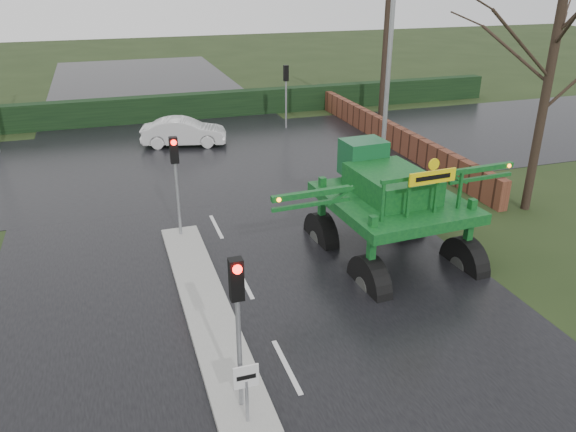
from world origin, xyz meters
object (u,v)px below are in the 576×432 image
object	(u,v)px
traffic_signal_near	(237,303)
white_sedan	(185,145)
street_light_right	(385,31)
crop_sprayer	(370,214)
traffic_signal_mid	(175,165)
keep_left_sign	(246,385)
traffic_signal_far	(286,82)

from	to	relation	value
traffic_signal_near	white_sedan	size ratio (longest dim) A/B	0.83
street_light_right	crop_sprayer	world-z (taller)	street_light_right
crop_sprayer	street_light_right	bearing A→B (deg)	58.69
crop_sprayer	traffic_signal_mid	bearing A→B (deg)	131.87
keep_left_sign	traffic_signal_far	xyz separation A→B (m)	(7.80, 21.51, 1.53)
street_light_right	crop_sprayer	size ratio (longest dim) A/B	1.21
street_light_right	keep_left_sign	bearing A→B (deg)	-125.12
white_sedan	traffic_signal_mid	bearing A→B (deg)	-175.90
traffic_signal_near	traffic_signal_far	bearing A→B (deg)	69.64
traffic_signal_mid	traffic_signal_far	size ratio (longest dim) A/B	1.00
keep_left_sign	traffic_signal_mid	size ratio (longest dim) A/B	0.38
traffic_signal_near	traffic_signal_far	distance (m)	22.42
keep_left_sign	traffic_signal_near	distance (m)	1.61
keep_left_sign	traffic_signal_near	size ratio (longest dim) A/B	0.38
traffic_signal_near	street_light_right	size ratio (longest dim) A/B	0.35
keep_left_sign	crop_sprayer	xyz separation A→B (m)	(4.64, 4.38, 1.13)
keep_left_sign	white_sedan	size ratio (longest dim) A/B	0.32
crop_sprayer	keep_left_sign	bearing A→B (deg)	-140.01
street_light_right	white_sedan	size ratio (longest dim) A/B	2.35
traffic_signal_mid	traffic_signal_near	bearing A→B (deg)	-90.00
traffic_signal_mid	traffic_signal_far	bearing A→B (deg)	58.07
traffic_signal_far	keep_left_sign	bearing A→B (deg)	70.07
white_sedan	traffic_signal_near	bearing A→B (deg)	-171.88
traffic_signal_near	white_sedan	world-z (taller)	traffic_signal_near
keep_left_sign	street_light_right	size ratio (longest dim) A/B	0.14
traffic_signal_near	traffic_signal_mid	xyz separation A→B (m)	(0.00, 8.50, 0.00)
traffic_signal_near	street_light_right	world-z (taller)	street_light_right
keep_left_sign	traffic_signal_near	xyz separation A→B (m)	(0.00, 0.49, 1.53)
traffic_signal_near	keep_left_sign	bearing A→B (deg)	-90.00
street_light_right	crop_sprayer	distance (m)	11.01
keep_left_sign	traffic_signal_near	world-z (taller)	traffic_signal_near
traffic_signal_mid	white_sedan	bearing A→B (deg)	80.75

